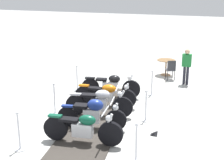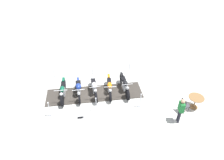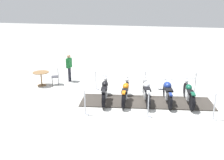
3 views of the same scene
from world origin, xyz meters
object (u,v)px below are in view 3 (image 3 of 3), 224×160
Objects in this scene: motorcycle_copper at (125,92)px; cafe_table at (41,75)px; stanchion_right_rear at (96,84)px; stanchion_left_rear at (85,107)px; bystander_person at (69,65)px; motorcycle_navy at (167,91)px; motorcycle_black at (105,91)px; motorcycle_chrome at (146,91)px; stanchion_left_mid at (148,108)px; stanchion_right_front at (195,86)px; motorcycle_forest at (189,93)px; stanchion_right_mid at (145,85)px; stanchion_left_front at (214,111)px; info_placard at (161,88)px; cafe_chair_near_table at (56,75)px.

motorcycle_copper is 5.16m from cafe_table.
cafe_table is (-0.12, 3.18, 0.26)m from stanchion_right_rear.
stanchion_left_rear is 0.68× the size of bystander_person.
stanchion_right_rear is 1.17× the size of cafe_table.
motorcycle_navy is 0.93× the size of motorcycle_black.
stanchion_right_rear is 0.64× the size of bystander_person.
stanchion_left_rear is at bearing 118.46° from motorcycle_chrome.
stanchion_right_rear is at bearing 20.09° from motorcycle_black.
stanchion_right_rear is 4.06m from stanchion_left_mid.
stanchion_right_rear is 0.98× the size of stanchion_right_front.
motorcycle_forest is 7.91m from cafe_table.
stanchion_left_front is at bearing -130.24° from stanchion_right_mid.
stanchion_left_rear reaches higher than stanchion_right_mid.
motorcycle_black is (-0.69, 3.80, 0.02)m from motorcycle_forest.
stanchion_left_rear is at bearing -135.09° from info_placard.
motorcycle_forest reaches higher than motorcycle_copper.
cafe_table is 0.94× the size of cafe_chair_near_table.
motorcycle_chrome is 2.13× the size of stanchion_right_front.
stanchion_right_rear is (-0.46, 2.53, -0.01)m from stanchion_right_mid.
cafe_chair_near_table reaches higher than info_placard.
motorcycle_copper is 2.22× the size of stanchion_right_rear.
cafe_chair_near_table is 0.59× the size of bystander_person.
motorcycle_chrome is 1.60m from stanchion_left_mid.
stanchion_left_mid reaches higher than motorcycle_forest.
stanchion_right_front is at bearing -79.61° from stanchion_right_mid.
stanchion_right_mid is at bearing 100.39° from stanchion_right_front.
stanchion_right_mid is 5.74m from cafe_table.
stanchion_right_rear is at bearing 50.11° from motorcycle_copper.
stanchion_right_rear is 0.94× the size of stanchion_left_front.
cafe_table is at bearing 179.07° from info_placard.
motorcycle_copper is (-0.36, 1.89, -0.06)m from motorcycle_navy.
bystander_person reaches higher than stanchion_right_rear.
bystander_person is (1.16, -1.19, 0.37)m from cafe_table.
stanchion_right_mid is 2.57m from stanchion_right_front.
motorcycle_forest is 7.22m from cafe_chair_near_table.
stanchion_right_rear is at bearing 49.76° from stanchion_left_mid.
stanchion_left_front reaches higher than info_placard.
stanchion_right_mid is at bearing -3.42° from motorcycle_chrome.
stanchion_left_front reaches higher than motorcycle_navy.
stanchion_right_mid is 0.96× the size of stanchion_left_front.
info_placard is (1.68, 1.33, -0.43)m from motorcycle_forest.
motorcycle_black is (-0.54, 2.84, -0.04)m from motorcycle_navy.
motorcycle_forest is at bearing 167.73° from stanchion_right_front.
bystander_person is (1.74, 6.70, 0.47)m from motorcycle_forest.
stanchion_right_front reaches higher than motorcycle_navy.
stanchion_right_mid is 4.06m from stanchion_left_rear.
motorcycle_chrome is at bearing 89.40° from motorcycle_navy.
stanchion_left_rear is (-3.09, -0.57, 0.02)m from stanchion_right_rear.
cafe_chair_near_table is at bearing 176.53° from info_placard.
stanchion_right_rear is at bearing 146.02° from cafe_chair_near_table.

